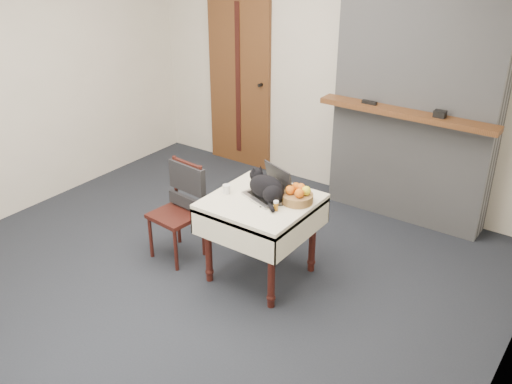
# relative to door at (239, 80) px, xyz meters

# --- Properties ---
(ground) EXTENTS (4.50, 4.50, 0.00)m
(ground) POSITION_rel_door_xyz_m (1.20, -1.97, -1.00)
(ground) COLOR black
(ground) RESTS_ON ground
(room_shell) EXTENTS (4.52, 4.01, 2.61)m
(room_shell) POSITION_rel_door_xyz_m (1.20, -1.51, 0.76)
(room_shell) COLOR beige
(room_shell) RESTS_ON ground
(door) EXTENTS (0.82, 0.10, 2.00)m
(door) POSITION_rel_door_xyz_m (0.00, 0.00, 0.00)
(door) COLOR brown
(door) RESTS_ON ground
(chimney) EXTENTS (1.62, 0.48, 2.60)m
(chimney) POSITION_rel_door_xyz_m (2.10, -0.13, 0.30)
(chimney) COLOR gray
(chimney) RESTS_ON ground
(side_table) EXTENTS (0.78, 0.78, 0.70)m
(side_table) POSITION_rel_door_xyz_m (1.57, -1.82, -0.41)
(side_table) COLOR #35120E
(side_table) RESTS_ON ground
(laptop) EXTENTS (0.40, 0.37, 0.24)m
(laptop) POSITION_rel_door_xyz_m (1.59, -1.74, -0.24)
(laptop) COLOR #B7B7BC
(laptop) RESTS_ON side_table
(cat) EXTENTS (0.40, 0.33, 0.22)m
(cat) POSITION_rel_door_xyz_m (1.60, -1.79, -0.21)
(cat) COLOR black
(cat) RESTS_ON side_table
(cream_jar) EXTENTS (0.06, 0.06, 0.07)m
(cream_jar) POSITION_rel_door_xyz_m (1.28, -1.89, -0.27)
(cream_jar) COLOR silver
(cream_jar) RESTS_ON side_table
(pill_bottle) EXTENTS (0.04, 0.04, 0.08)m
(pill_bottle) POSITION_rel_door_xyz_m (1.76, -1.91, -0.26)
(pill_bottle) COLOR #9D5E13
(pill_bottle) RESTS_ON side_table
(fruit_basket) EXTENTS (0.24, 0.24, 0.14)m
(fruit_basket) POSITION_rel_door_xyz_m (1.82, -1.70, -0.24)
(fruit_basket) COLOR #96633C
(fruit_basket) RESTS_ON side_table
(desk_clutter) EXTENTS (0.15, 0.09, 0.01)m
(desk_clutter) POSITION_rel_door_xyz_m (1.73, -1.79, -0.30)
(desk_clutter) COLOR black
(desk_clutter) RESTS_ON side_table
(chair) EXTENTS (0.42, 0.41, 0.84)m
(chair) POSITION_rel_door_xyz_m (0.81, -1.91, -0.46)
(chair) COLOR #35120E
(chair) RESTS_ON ground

